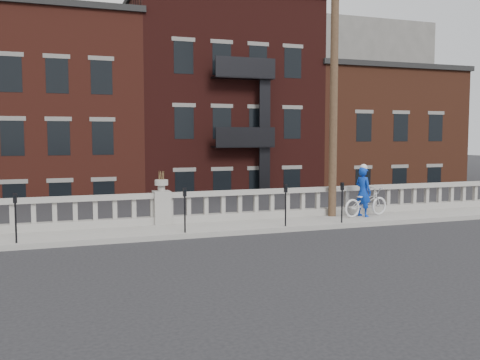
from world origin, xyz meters
The scene contains 12 objects.
ground centered at (0.00, 0.00, 0.00)m, with size 120.00×120.00×0.00m, color black.
sidewalk centered at (0.00, 3.00, 0.07)m, with size 32.00×2.20×0.15m, color gray.
balustrade centered at (0.00, 3.95, 0.64)m, with size 28.00×0.34×1.03m.
planter_pedestal centered at (0.00, 3.95, 0.83)m, with size 0.55×0.55×1.76m.
lower_level centered at (0.56, 23.04, 2.63)m, with size 80.00×44.00×20.80m.
utility_pole centered at (6.20, 3.60, 5.24)m, with size 1.60×0.28×10.00m.
parking_meter_a centered at (-4.37, 2.15, 1.00)m, with size 0.10×0.09×1.36m.
parking_meter_b centered at (0.34, 2.15, 1.00)m, with size 0.10×0.09×1.36m.
parking_meter_c centered at (3.67, 2.15, 1.00)m, with size 0.10×0.09×1.36m.
parking_meter_d centered at (5.75, 2.15, 1.00)m, with size 0.10×0.09×1.36m.
bicycle centered at (7.32, 3.15, 0.67)m, with size 0.69×1.97×1.03m, color silver.
cyclist centered at (7.21, 3.15, 1.05)m, with size 0.65×0.43×1.79m, color #0B33AA.
Camera 1 is at (-3.48, -13.42, 3.07)m, focal length 40.00 mm.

